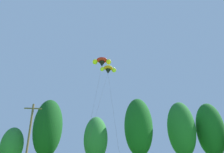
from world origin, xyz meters
name	(u,v)px	position (x,y,z in m)	size (l,w,h in m)	color
treeline_tree_d	(12,146)	(-16.19, 46.93, 5.28)	(4.15, 4.15, 8.72)	#472D19
treeline_tree_e	(48,128)	(-9.97, 47.28, 8.86)	(5.75, 5.75, 14.63)	#472D19
treeline_tree_f	(96,139)	(-0.26, 46.86, 6.78)	(4.83, 4.83, 11.21)	#472D19
treeline_tree_g	(138,127)	(8.72, 46.71, 9.35)	(5.97, 5.97, 15.45)	#472D19
treeline_tree_h	(181,129)	(17.88, 45.93, 8.95)	(5.79, 5.79, 14.79)	#472D19
treeline_tree_i	(210,130)	(24.43, 45.83, 8.91)	(5.78, 5.78, 14.72)	#472D19
utility_pole	(29,139)	(-9.57, 31.03, 5.00)	(2.20, 0.26, 9.48)	brown
parafoil_kite_high_red_yellow	(102,62)	(-0.21, 36.04, 18.80)	(4.50, 9.70, 18.08)	red
parafoil_kite_mid_orange	(108,70)	(0.90, 35.82, 17.25)	(3.11, 9.24, 16.42)	orange
parafoil_kite_far_lime_white	(108,68)	(1.86, 43.82, 21.20)	(6.41, 17.32, 20.39)	#93D633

